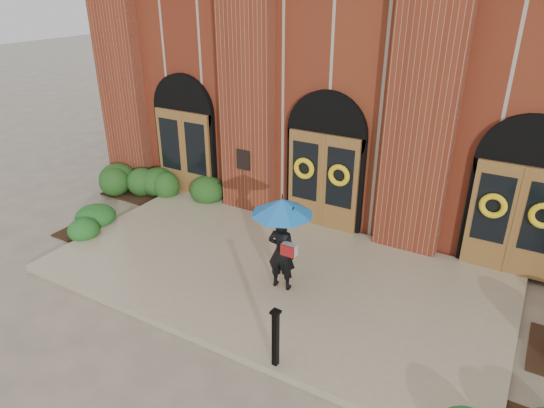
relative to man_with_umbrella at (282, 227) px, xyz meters
The scene contains 7 objects.
ground 1.67m from the man_with_umbrella, 148.16° to the left, with size 90.00×90.00×0.00m, color gray.
landing 1.63m from the man_with_umbrella, 136.74° to the left, with size 10.00×5.30×0.15m, color tan.
church_building 9.29m from the man_with_umbrella, 92.96° to the left, with size 16.20×12.53×7.00m.
man_with_umbrella is the anchor object (origin of this frame).
metal_post 2.45m from the man_with_umbrella, 63.73° to the right, with size 0.16×0.16×1.11m.
hedge_wall_left 6.29m from the man_with_umbrella, 156.67° to the left, with size 3.12×1.25×0.80m, color #1E4617.
hedge_front_left 5.72m from the man_with_umbrella, behind, with size 1.54×1.32×0.54m, color #1D551D.
Camera 1 is at (4.58, -7.85, 6.10)m, focal length 32.00 mm.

